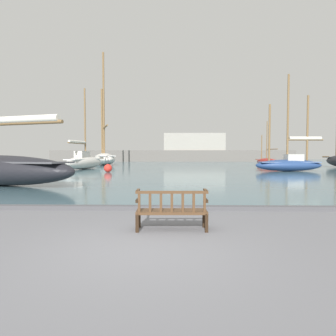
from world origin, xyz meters
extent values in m
plane|color=slate|center=(0.00, 0.00, 0.00)|extent=(160.00, 160.00, 0.00)
cube|color=#476670|center=(0.00, 44.00, 0.04)|extent=(100.00, 80.00, 0.08)
cube|color=#4C4C50|center=(0.00, 3.85, 0.06)|extent=(40.00, 0.30, 0.12)
cube|color=black|center=(-0.23, 1.59, 0.21)|extent=(0.07, 0.07, 0.42)
cube|color=black|center=(1.30, 1.63, 0.21)|extent=(0.07, 0.07, 0.42)
cube|color=black|center=(-0.21, 1.14, 0.21)|extent=(0.07, 0.07, 0.42)
cube|color=black|center=(1.32, 1.18, 0.21)|extent=(0.07, 0.07, 0.42)
cube|color=#4C331E|center=(0.55, 1.38, 0.42)|extent=(1.61, 0.56, 0.06)
cube|color=#4C331E|center=(0.55, 1.16, 0.89)|extent=(1.60, 0.09, 0.06)
cube|color=#4C331E|center=(-0.17, 1.14, 0.66)|extent=(0.06, 0.04, 0.41)
cube|color=#4C331E|center=(0.07, 1.15, 0.66)|extent=(0.06, 0.04, 0.41)
cube|color=#4C331E|center=(0.31, 1.16, 0.66)|extent=(0.06, 0.04, 0.41)
cube|color=#4C331E|center=(0.55, 1.16, 0.66)|extent=(0.06, 0.04, 0.41)
cube|color=#4C331E|center=(0.79, 1.17, 0.66)|extent=(0.06, 0.04, 0.41)
cube|color=#4C331E|center=(1.03, 1.17, 0.66)|extent=(0.06, 0.04, 0.41)
cube|color=#4C331E|center=(1.27, 1.18, 0.66)|extent=(0.06, 0.04, 0.41)
cube|color=black|center=(-0.22, 1.27, 0.69)|extent=(0.07, 0.30, 0.06)
cube|color=#4C331E|center=(-0.22, 1.36, 0.90)|extent=(0.07, 0.47, 0.04)
cube|color=black|center=(1.32, 1.31, 0.69)|extent=(0.07, 0.30, 0.06)
cube|color=#4C331E|center=(1.31, 1.40, 0.90)|extent=(0.07, 0.47, 0.04)
ellipsoid|color=silver|center=(-9.97, 39.46, 0.95)|extent=(6.37, 11.84, 1.73)
cube|color=white|center=(-9.97, 39.46, 1.42)|extent=(5.26, 10.30, 0.08)
cylinder|color=brown|center=(-10.06, 39.74, 9.16)|extent=(0.29, 0.29, 15.40)
cylinder|color=brown|center=(-9.27, 37.38, 5.60)|extent=(1.79, 4.78, 0.23)
cylinder|color=brown|center=(-11.07, 42.74, 6.78)|extent=(0.29, 0.29, 10.64)
ellipsoid|color=navy|center=(11.45, 23.23, 0.63)|extent=(6.44, 2.27, 1.11)
cube|color=#516B9E|center=(11.45, 23.23, 0.94)|extent=(5.65, 1.75, 0.08)
cube|color=beige|center=(11.92, 23.26, 1.33)|extent=(1.59, 1.13, 0.71)
cylinder|color=brown|center=(11.29, 23.22, 5.07)|extent=(0.19, 0.19, 8.20)
cylinder|color=brown|center=(13.00, 23.32, 3.05)|extent=(3.42, 0.35, 0.15)
cylinder|color=silver|center=(13.00, 23.32, 3.21)|extent=(3.09, 0.49, 0.30)
cylinder|color=brown|center=(9.55, 23.12, 3.68)|extent=(0.19, 0.19, 5.40)
cylinder|color=brown|center=(13.19, 23.33, 4.11)|extent=(0.19, 0.19, 6.26)
ellipsoid|color=maroon|center=(13.64, 37.01, 0.59)|extent=(2.45, 5.47, 1.01)
cube|color=#C6514C|center=(13.64, 37.01, 0.86)|extent=(1.99, 4.77, 0.08)
cylinder|color=brown|center=(13.62, 37.14, 3.60)|extent=(0.14, 0.14, 5.39)
cylinder|color=brown|center=(13.91, 35.76, 2.36)|extent=(0.70, 2.77, 0.11)
cylinder|color=brown|center=(13.31, 38.56, 2.68)|extent=(0.14, 0.14, 3.54)
cylinder|color=brown|center=(13.00, 39.97, 0.88)|extent=(0.27, 0.77, 0.11)
cylinder|color=brown|center=(-6.93, 9.56, 3.28)|extent=(4.39, 1.48, 0.18)
cylinder|color=silver|center=(-6.93, 9.56, 3.46)|extent=(4.01, 1.52, 0.37)
ellipsoid|color=silver|center=(-9.11, 26.76, 0.77)|extent=(2.97, 7.64, 1.38)
cube|color=white|center=(-9.11, 26.76, 1.15)|extent=(2.40, 6.69, 0.08)
cube|color=beige|center=(-9.21, 26.21, 1.60)|extent=(1.24, 1.99, 0.83)
cylinder|color=brown|center=(-9.08, 26.94, 4.98)|extent=(0.17, 0.17, 7.58)
cylinder|color=brown|center=(-9.39, 25.19, 2.82)|extent=(0.76, 3.54, 0.14)
cylinder|color=silver|center=(-9.39, 25.19, 2.96)|extent=(0.83, 3.21, 0.27)
cylinder|color=brown|center=(-8.36, 31.01, 1.17)|extent=(0.34, 1.19, 0.14)
cylinder|color=brown|center=(20.61, 34.63, 1.33)|extent=(0.22, 1.56, 0.19)
sphere|color=red|center=(-5.35, 21.25, 0.44)|extent=(0.72, 0.72, 0.72)
cylinder|color=#2D2D33|center=(-5.35, 21.25, 1.15)|extent=(0.06, 0.06, 0.70)
cube|color=#66605B|center=(0.00, 57.69, 1.23)|extent=(51.09, 2.40, 2.45)
cube|color=gray|center=(4.78, 57.69, 4.24)|extent=(12.76, 2.00, 3.57)
camera|label=1|loc=(0.61, -5.37, 1.74)|focal=32.00mm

